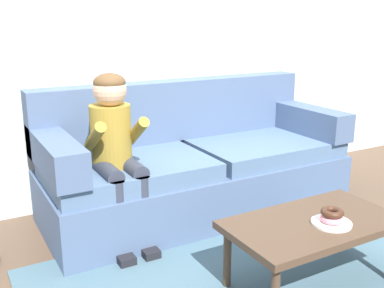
% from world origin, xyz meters
% --- Properties ---
extents(ground, '(10.00, 10.00, 0.00)m').
position_xyz_m(ground, '(0.00, 0.00, 0.00)').
color(ground, brown).
extents(wall_back, '(8.00, 0.10, 2.80)m').
position_xyz_m(wall_back, '(0.00, 1.40, 1.40)').
color(wall_back, silver).
rests_on(wall_back, ground).
extents(area_rug, '(2.55, 1.66, 0.01)m').
position_xyz_m(area_rug, '(0.00, -0.25, 0.01)').
color(area_rug, '#476675').
rests_on(area_rug, ground).
extents(couch, '(2.26, 0.90, 0.96)m').
position_xyz_m(couch, '(0.13, 0.85, 0.34)').
color(couch, slate).
rests_on(couch, ground).
extents(coffee_table, '(0.95, 0.52, 0.38)m').
position_xyz_m(coffee_table, '(0.17, -0.36, 0.34)').
color(coffee_table, '#4C3828').
rests_on(coffee_table, ground).
extents(person_child, '(0.34, 0.58, 1.10)m').
position_xyz_m(person_child, '(-0.56, 0.64, 0.67)').
color(person_child, olive).
rests_on(person_child, ground).
extents(plate, '(0.21, 0.21, 0.01)m').
position_xyz_m(plate, '(0.22, -0.44, 0.39)').
color(plate, white).
rests_on(plate, coffee_table).
extents(donut, '(0.17, 0.17, 0.04)m').
position_xyz_m(donut, '(0.22, -0.44, 0.42)').
color(donut, pink).
rests_on(donut, plate).
extents(donut_second, '(0.12, 0.12, 0.04)m').
position_xyz_m(donut_second, '(0.22, -0.44, 0.45)').
color(donut_second, '#422619').
rests_on(donut_second, donut).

